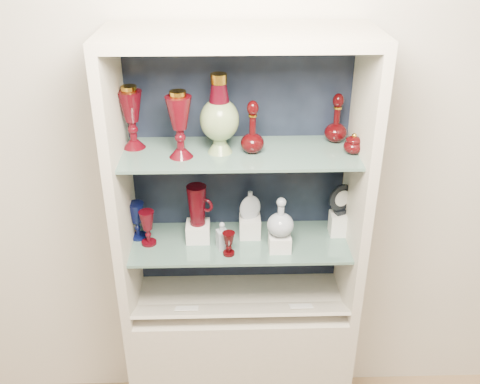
{
  "coord_description": "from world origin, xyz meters",
  "views": [
    {
      "loc": [
        -0.05,
        -0.38,
        2.31
      ],
      "look_at": [
        0.0,
        1.53,
        1.3
      ],
      "focal_mm": 40.0,
      "sensor_mm": 36.0,
      "label": 1
    }
  ],
  "objects_px": {
    "pedestal_lamp_left": "(180,125)",
    "cameo_medallion": "(341,199)",
    "ruby_decanter_b": "(337,117)",
    "ruby_goblet_tall": "(148,228)",
    "ruby_goblet_small": "(229,244)",
    "lidded_bowl": "(354,143)",
    "clear_round_decanter": "(281,218)",
    "clear_square_bottle": "(222,235)",
    "cobalt_goblet": "(137,221)",
    "flat_flask": "(250,204)",
    "ruby_pitcher": "(197,205)",
    "enamel_urn": "(219,114)",
    "pedestal_lamp_right": "(132,117)",
    "ruby_decanter_a": "(253,124)"
  },
  "relations": [
    {
      "from": "pedestal_lamp_left",
      "to": "cameo_medallion",
      "type": "xyz_separation_m",
      "value": [
        0.66,
        0.09,
        -0.38
      ]
    },
    {
      "from": "ruby_decanter_b",
      "to": "ruby_goblet_tall",
      "type": "relative_size",
      "value": 1.37
    },
    {
      "from": "ruby_goblet_small",
      "to": "ruby_goblet_tall",
      "type": "bearing_deg",
      "value": 165.25
    },
    {
      "from": "lidded_bowl",
      "to": "clear_round_decanter",
      "type": "relative_size",
      "value": 0.52
    },
    {
      "from": "clear_square_bottle",
      "to": "cobalt_goblet",
      "type": "bearing_deg",
      "value": 165.44
    },
    {
      "from": "pedestal_lamp_left",
      "to": "flat_flask",
      "type": "distance_m",
      "value": 0.49
    },
    {
      "from": "ruby_decanter_b",
      "to": "clear_round_decanter",
      "type": "relative_size",
      "value": 1.3
    },
    {
      "from": "ruby_pitcher",
      "to": "lidded_bowl",
      "type": "bearing_deg",
      "value": 18.62
    },
    {
      "from": "cameo_medallion",
      "to": "ruby_decanter_b",
      "type": "bearing_deg",
      "value": 112.8
    },
    {
      "from": "enamel_urn",
      "to": "lidded_bowl",
      "type": "xyz_separation_m",
      "value": [
        0.52,
        -0.03,
        -0.11
      ]
    },
    {
      "from": "ruby_goblet_small",
      "to": "flat_flask",
      "type": "distance_m",
      "value": 0.2
    },
    {
      "from": "ruby_goblet_tall",
      "to": "ruby_pitcher",
      "type": "height_order",
      "value": "ruby_pitcher"
    },
    {
      "from": "pedestal_lamp_right",
      "to": "clear_square_bottle",
      "type": "xyz_separation_m",
      "value": [
        0.35,
        -0.11,
        -0.48
      ]
    },
    {
      "from": "cobalt_goblet",
      "to": "clear_round_decanter",
      "type": "height_order",
      "value": "clear_round_decanter"
    },
    {
      "from": "pedestal_lamp_left",
      "to": "ruby_decanter_a",
      "type": "distance_m",
      "value": 0.28
    },
    {
      "from": "pedestal_lamp_left",
      "to": "enamel_urn",
      "type": "bearing_deg",
      "value": 15.4
    },
    {
      "from": "ruby_decanter_a",
      "to": "cobalt_goblet",
      "type": "relative_size",
      "value": 1.4
    },
    {
      "from": "ruby_goblet_small",
      "to": "cameo_medallion",
      "type": "height_order",
      "value": "cameo_medallion"
    },
    {
      "from": "lidded_bowl",
      "to": "ruby_pitcher",
      "type": "bearing_deg",
      "value": 175.34
    },
    {
      "from": "ruby_goblet_tall",
      "to": "pedestal_lamp_left",
      "type": "bearing_deg",
      "value": -11.59
    },
    {
      "from": "ruby_decanter_a",
      "to": "pedestal_lamp_left",
      "type": "bearing_deg",
      "value": -173.48
    },
    {
      "from": "pedestal_lamp_left",
      "to": "ruby_decanter_b",
      "type": "distance_m",
      "value": 0.63
    },
    {
      "from": "ruby_goblet_small",
      "to": "ruby_pitcher",
      "type": "bearing_deg",
      "value": 137.77
    },
    {
      "from": "ruby_decanter_a",
      "to": "ruby_decanter_b",
      "type": "bearing_deg",
      "value": 16.36
    },
    {
      "from": "enamel_urn",
      "to": "ruby_decanter_b",
      "type": "xyz_separation_m",
      "value": [
        0.47,
        0.09,
        -0.05
      ]
    },
    {
      "from": "enamel_urn",
      "to": "ruby_decanter_b",
      "type": "distance_m",
      "value": 0.48
    },
    {
      "from": "lidded_bowl",
      "to": "ruby_goblet_small",
      "type": "relative_size",
      "value": 0.82
    },
    {
      "from": "cobalt_goblet",
      "to": "clear_round_decanter",
      "type": "bearing_deg",
      "value": -10.18
    },
    {
      "from": "cobalt_goblet",
      "to": "ruby_goblet_tall",
      "type": "xyz_separation_m",
      "value": [
        0.05,
        -0.05,
        -0.01
      ]
    },
    {
      "from": "lidded_bowl",
      "to": "pedestal_lamp_right",
      "type": "bearing_deg",
      "value": 174.4
    },
    {
      "from": "ruby_goblet_tall",
      "to": "cobalt_goblet",
      "type": "bearing_deg",
      "value": 134.97
    },
    {
      "from": "cameo_medallion",
      "to": "ruby_goblet_tall",
      "type": "bearing_deg",
      "value": 160.61
    },
    {
      "from": "pedestal_lamp_left",
      "to": "lidded_bowl",
      "type": "bearing_deg",
      "value": 0.98
    },
    {
      "from": "ruby_decanter_a",
      "to": "ruby_goblet_tall",
      "type": "relative_size",
      "value": 1.5
    },
    {
      "from": "pedestal_lamp_left",
      "to": "ruby_goblet_tall",
      "type": "relative_size",
      "value": 1.65
    },
    {
      "from": "lidded_bowl",
      "to": "clear_round_decanter",
      "type": "height_order",
      "value": "lidded_bowl"
    },
    {
      "from": "ruby_goblet_small",
      "to": "cobalt_goblet",
      "type": "bearing_deg",
      "value": 160.18
    },
    {
      "from": "cobalt_goblet",
      "to": "ruby_pitcher",
      "type": "xyz_separation_m",
      "value": [
        0.26,
        -0.02,
        0.08
      ]
    },
    {
      "from": "pedestal_lamp_right",
      "to": "clear_square_bottle",
      "type": "bearing_deg",
      "value": -17.07
    },
    {
      "from": "pedestal_lamp_left",
      "to": "enamel_urn",
      "type": "distance_m",
      "value": 0.16
    },
    {
      "from": "enamel_urn",
      "to": "ruby_decanter_a",
      "type": "relative_size",
      "value": 1.32
    },
    {
      "from": "enamel_urn",
      "to": "clear_round_decanter",
      "type": "xyz_separation_m",
      "value": [
        0.24,
        -0.07,
        -0.42
      ]
    },
    {
      "from": "pedestal_lamp_right",
      "to": "cobalt_goblet",
      "type": "distance_m",
      "value": 0.46
    },
    {
      "from": "cobalt_goblet",
      "to": "clear_square_bottle",
      "type": "xyz_separation_m",
      "value": [
        0.36,
        -0.09,
        -0.02
      ]
    },
    {
      "from": "ruby_pitcher",
      "to": "enamel_urn",
      "type": "bearing_deg",
      "value": 11.7
    },
    {
      "from": "cobalt_goblet",
      "to": "ruby_goblet_tall",
      "type": "distance_m",
      "value": 0.07
    },
    {
      "from": "ruby_pitcher",
      "to": "cameo_medallion",
      "type": "relative_size",
      "value": 1.23
    },
    {
      "from": "ruby_pitcher",
      "to": "clear_round_decanter",
      "type": "distance_m",
      "value": 0.35
    },
    {
      "from": "lidded_bowl",
      "to": "cobalt_goblet",
      "type": "distance_m",
      "value": 0.96
    },
    {
      "from": "ruby_goblet_small",
      "to": "flat_flask",
      "type": "height_order",
      "value": "flat_flask"
    }
  ]
}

